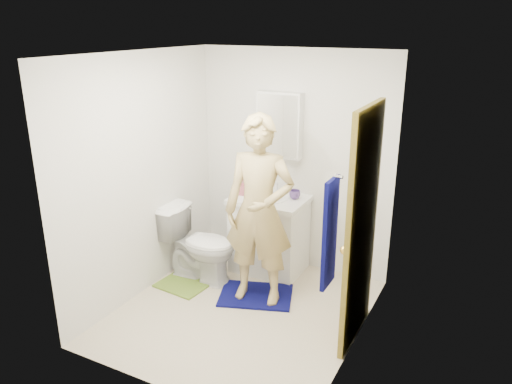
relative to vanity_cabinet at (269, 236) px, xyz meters
The scene contains 22 objects.
floor 1.01m from the vanity_cabinet, 80.69° to the right, with size 2.20×2.40×0.02m, color beige.
ceiling 2.21m from the vanity_cabinet, 80.69° to the right, with size 2.20×2.40×0.02m, color white.
wall_back 0.87m from the vanity_cabinet, 63.05° to the left, with size 2.20×0.02×2.40m, color silver.
wall_front 2.28m from the vanity_cabinet, 85.96° to the right, with size 2.20×0.02×2.40m, color silver.
wall_left 1.55m from the vanity_cabinet, 136.37° to the right, with size 0.02×2.40×2.40m, color silver.
wall_right 1.75m from the vanity_cabinet, 35.99° to the right, with size 0.02×2.40×2.40m, color silver.
vanity_cabinet is the anchor object (origin of this frame).
countertop 0.43m from the vanity_cabinet, ahead, with size 0.79×0.59×0.05m, color white.
sink_basin 0.44m from the vanity_cabinet, ahead, with size 0.40×0.40×0.03m, color white.
faucet 0.54m from the vanity_cabinet, 90.00° to the left, with size 0.03×0.03×0.12m, color silver.
medicine_cabinet 1.22m from the vanity_cabinet, 90.00° to the left, with size 0.50×0.12×0.70m, color white.
mirror_panel 1.21m from the vanity_cabinet, 90.00° to the left, with size 0.46×0.01×0.66m, color white.
door 1.57m from the vanity_cabinet, 32.20° to the right, with size 0.05×0.80×2.05m, color olive.
door_knob 1.69m from the vanity_cabinet, 42.72° to the right, with size 0.07×0.07×0.07m, color gold.
towel 2.08m from the vanity_cabinet, 51.53° to the right, with size 0.03×0.24×0.80m, color #080A4F.
towel_hook 2.30m from the vanity_cabinet, 50.60° to the right, with size 0.02×0.02×0.06m, color silver.
toilet 0.78m from the vanity_cabinet, 136.62° to the right, with size 0.45×0.79×0.80m, color white.
bath_mat 0.73m from the vanity_cabinet, 76.53° to the right, with size 0.72×0.51×0.02m, color #080A4F.
green_rug 1.06m from the vanity_cabinet, 130.67° to the right, with size 0.51×0.43×0.02m, color olive.
soap_dispenser 0.62m from the vanity_cabinet, behind, with size 0.08×0.08×0.17m, color #B0525F.
toothbrush_cup 0.57m from the vanity_cabinet, 20.30° to the left, with size 0.12×0.12×0.10m, color #5D4190.
man 0.86m from the vanity_cabinet, 72.77° to the right, with size 0.67×0.44×1.85m, color tan.
Camera 1 is at (2.03, -3.63, 2.65)m, focal length 35.00 mm.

